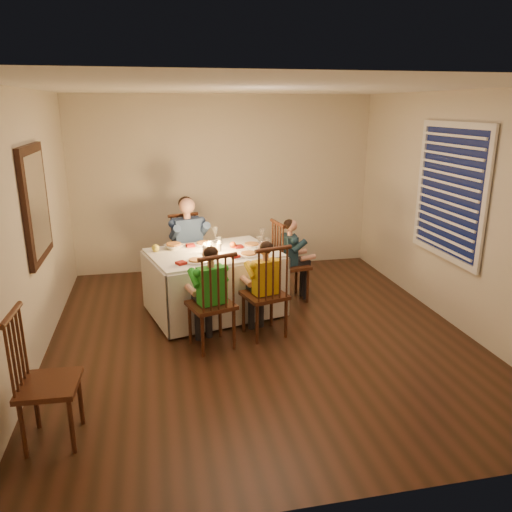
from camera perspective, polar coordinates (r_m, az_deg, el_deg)
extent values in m
plane|color=black|center=(5.61, 0.43, -8.93)|extent=(5.00, 5.00, 0.00)
cube|color=beige|center=(5.20, -24.59, 2.67)|extent=(0.02, 5.00, 2.60)
cube|color=beige|center=(6.05, 21.84, 4.80)|extent=(0.02, 5.00, 2.60)
cube|color=beige|center=(7.60, -3.57, 8.19)|extent=(4.50, 0.02, 2.60)
plane|color=white|center=(5.05, 0.50, 18.69)|extent=(5.00, 5.00, 0.00)
cube|color=white|center=(5.93, -4.90, 0.28)|extent=(1.66, 1.36, 0.04)
cube|color=white|center=(6.51, -6.53, -1.64)|extent=(1.45, 0.39, 0.72)
cube|color=white|center=(5.58, -2.82, -4.72)|extent=(1.45, 0.39, 0.72)
cube|color=white|center=(6.33, 1.37, -2.07)|extent=(0.29, 1.04, 0.72)
cube|color=white|center=(5.83, -11.55, -4.10)|extent=(0.29, 1.04, 0.72)
cylinder|color=silver|center=(6.23, -5.94, 1.37)|extent=(0.32, 0.32, 0.02)
cylinder|color=silver|center=(5.55, -6.78, -0.59)|extent=(0.32, 0.32, 0.02)
cylinder|color=silver|center=(5.76, -0.83, 0.17)|extent=(0.32, 0.32, 0.02)
cylinder|color=silver|center=(6.15, -0.48, 1.24)|extent=(0.32, 0.32, 0.02)
cylinder|color=silver|center=(5.87, -5.88, 0.81)|extent=(0.06, 0.06, 0.10)
cylinder|color=silver|center=(5.93, -4.23, 1.02)|extent=(0.06, 0.06, 0.10)
sphere|color=yellow|center=(6.01, -11.41, 0.90)|extent=(0.09, 0.09, 0.09)
sphere|color=#DC5512|center=(6.06, -2.66, 1.28)|extent=(0.08, 0.08, 0.08)
imported|color=silver|center=(6.10, -9.38, 1.07)|extent=(0.31, 0.31, 0.05)
cube|color=black|center=(5.44, -23.89, 5.48)|extent=(0.05, 0.95, 1.15)
cube|color=white|center=(5.44, -23.60, 5.51)|extent=(0.01, 0.78, 0.98)
cube|color=black|center=(6.09, 21.37, 6.84)|extent=(0.01, 1.20, 1.40)
cube|color=white|center=(6.08, 21.25, 6.84)|extent=(0.03, 1.34, 1.54)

